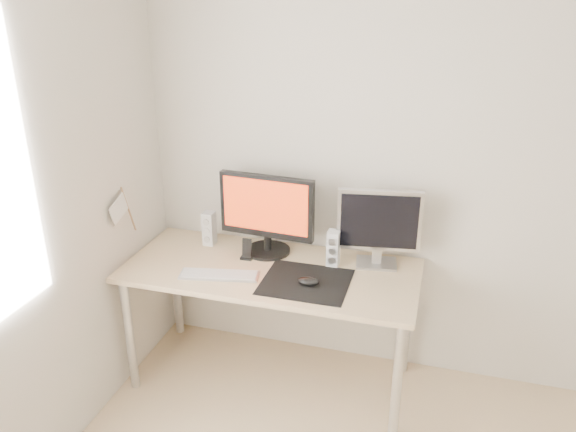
{
  "coord_description": "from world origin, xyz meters",
  "views": [
    {
      "loc": [
        -0.09,
        -1.21,
        2.16
      ],
      "look_at": [
        -0.86,
        1.47,
        1.01
      ],
      "focal_mm": 35.0,
      "sensor_mm": 36.0,
      "label": 1
    }
  ],
  "objects_px": {
    "mouse": "(308,281)",
    "phone_dock": "(247,253)",
    "main_monitor": "(267,212)",
    "speaker_left": "(209,228)",
    "keyboard": "(219,275)",
    "speaker_right": "(333,248)",
    "second_monitor": "(379,224)",
    "desk": "(271,281)"
  },
  "relations": [
    {
      "from": "speaker_right",
      "to": "mouse",
      "type": "bearing_deg",
      "value": -105.95
    },
    {
      "from": "mouse",
      "to": "speaker_right",
      "type": "relative_size",
      "value": 0.55
    },
    {
      "from": "second_monitor",
      "to": "speaker_left",
      "type": "bearing_deg",
      "value": -179.62
    },
    {
      "from": "speaker_right",
      "to": "phone_dock",
      "type": "xyz_separation_m",
      "value": [
        -0.48,
        -0.06,
        -0.06
      ]
    },
    {
      "from": "keyboard",
      "to": "phone_dock",
      "type": "bearing_deg",
      "value": 73.19
    },
    {
      "from": "speaker_right",
      "to": "speaker_left",
      "type": "bearing_deg",
      "value": 175.25
    },
    {
      "from": "main_monitor",
      "to": "speaker_right",
      "type": "bearing_deg",
      "value": -7.03
    },
    {
      "from": "desk",
      "to": "main_monitor",
      "type": "bearing_deg",
      "value": 113.14
    },
    {
      "from": "speaker_left",
      "to": "speaker_right",
      "type": "height_order",
      "value": "same"
    },
    {
      "from": "mouse",
      "to": "desk",
      "type": "distance_m",
      "value": 0.29
    },
    {
      "from": "speaker_right",
      "to": "second_monitor",
      "type": "bearing_deg",
      "value": 16.82
    },
    {
      "from": "second_monitor",
      "to": "speaker_right",
      "type": "distance_m",
      "value": 0.28
    },
    {
      "from": "speaker_right",
      "to": "phone_dock",
      "type": "height_order",
      "value": "speaker_right"
    },
    {
      "from": "desk",
      "to": "phone_dock",
      "type": "xyz_separation_m",
      "value": [
        -0.16,
        0.08,
        0.11
      ]
    },
    {
      "from": "main_monitor",
      "to": "mouse",
      "type": "bearing_deg",
      "value": -43.83
    },
    {
      "from": "second_monitor",
      "to": "keyboard",
      "type": "height_order",
      "value": "second_monitor"
    },
    {
      "from": "speaker_right",
      "to": "desk",
      "type": "bearing_deg",
      "value": -157.15
    },
    {
      "from": "second_monitor",
      "to": "speaker_left",
      "type": "height_order",
      "value": "second_monitor"
    },
    {
      "from": "second_monitor",
      "to": "speaker_right",
      "type": "xyz_separation_m",
      "value": [
        -0.23,
        -0.07,
        -0.14
      ]
    },
    {
      "from": "second_monitor",
      "to": "keyboard",
      "type": "xyz_separation_m",
      "value": [
        -0.78,
        -0.36,
        -0.23
      ]
    },
    {
      "from": "main_monitor",
      "to": "speaker_left",
      "type": "xyz_separation_m",
      "value": [
        -0.36,
        0.01,
        -0.15
      ]
    },
    {
      "from": "phone_dock",
      "to": "keyboard",
      "type": "bearing_deg",
      "value": -106.81
    },
    {
      "from": "speaker_left",
      "to": "phone_dock",
      "type": "bearing_deg",
      "value": -23.43
    },
    {
      "from": "mouse",
      "to": "speaker_left",
      "type": "bearing_deg",
      "value": 154.78
    },
    {
      "from": "main_monitor",
      "to": "keyboard",
      "type": "relative_size",
      "value": 1.27
    },
    {
      "from": "desk",
      "to": "main_monitor",
      "type": "relative_size",
      "value": 2.9
    },
    {
      "from": "desk",
      "to": "speaker_left",
      "type": "relative_size",
      "value": 7.9
    },
    {
      "from": "speaker_left",
      "to": "phone_dock",
      "type": "xyz_separation_m",
      "value": [
        0.28,
        -0.12,
        -0.06
      ]
    },
    {
      "from": "desk",
      "to": "keyboard",
      "type": "relative_size",
      "value": 3.68
    },
    {
      "from": "keyboard",
      "to": "phone_dock",
      "type": "relative_size",
      "value": 3.6
    },
    {
      "from": "keyboard",
      "to": "phone_dock",
      "type": "height_order",
      "value": "phone_dock"
    },
    {
      "from": "phone_dock",
      "to": "mouse",
      "type": "bearing_deg",
      "value": -26.41
    },
    {
      "from": "desk",
      "to": "second_monitor",
      "type": "distance_m",
      "value": 0.67
    },
    {
      "from": "speaker_left",
      "to": "keyboard",
      "type": "xyz_separation_m",
      "value": [
        0.21,
        -0.36,
        -0.09
      ]
    },
    {
      "from": "mouse",
      "to": "keyboard",
      "type": "distance_m",
      "value": 0.48
    },
    {
      "from": "second_monitor",
      "to": "speaker_right",
      "type": "height_order",
      "value": "second_monitor"
    },
    {
      "from": "second_monitor",
      "to": "phone_dock",
      "type": "distance_m",
      "value": 0.75
    },
    {
      "from": "mouse",
      "to": "second_monitor",
      "type": "bearing_deg",
      "value": 47.22
    },
    {
      "from": "main_monitor",
      "to": "keyboard",
      "type": "bearing_deg",
      "value": -114.56
    },
    {
      "from": "keyboard",
      "to": "phone_dock",
      "type": "distance_m",
      "value": 0.25
    },
    {
      "from": "mouse",
      "to": "phone_dock",
      "type": "bearing_deg",
      "value": 153.59
    },
    {
      "from": "speaker_left",
      "to": "desk",
      "type": "bearing_deg",
      "value": -24.0
    }
  ]
}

